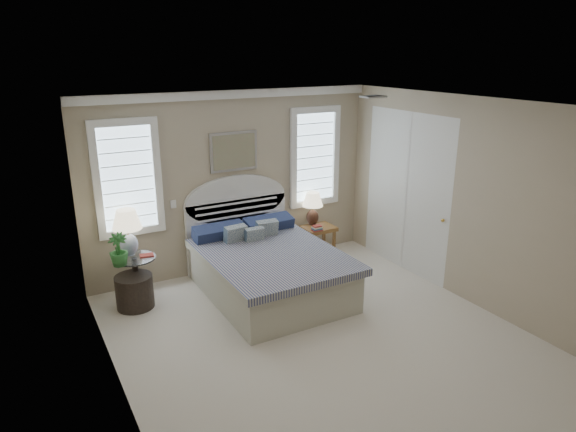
# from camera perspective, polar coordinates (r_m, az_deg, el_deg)

# --- Properties ---
(floor) EXTENTS (4.50, 5.00, 0.01)m
(floor) POSITION_cam_1_polar(r_m,az_deg,el_deg) (6.20, 3.88, -13.52)
(floor) COLOR silver
(floor) RESTS_ON ground
(ceiling) EXTENTS (4.50, 5.00, 0.01)m
(ceiling) POSITION_cam_1_polar(r_m,az_deg,el_deg) (5.32, 4.50, 12.13)
(ceiling) COLOR white
(ceiling) RESTS_ON wall_back
(wall_back) EXTENTS (4.50, 0.02, 2.70)m
(wall_back) POSITION_cam_1_polar(r_m,az_deg,el_deg) (7.74, -6.02, 3.76)
(wall_back) COLOR tan
(wall_back) RESTS_ON floor
(wall_left) EXTENTS (0.02, 5.00, 2.70)m
(wall_left) POSITION_cam_1_polar(r_m,az_deg,el_deg) (4.84, -18.85, -5.97)
(wall_left) COLOR tan
(wall_left) RESTS_ON floor
(wall_right) EXTENTS (0.02, 5.00, 2.70)m
(wall_right) POSITION_cam_1_polar(r_m,az_deg,el_deg) (7.06, 19.65, 1.40)
(wall_right) COLOR tan
(wall_right) RESTS_ON floor
(crown_molding) EXTENTS (4.50, 0.08, 0.12)m
(crown_molding) POSITION_cam_1_polar(r_m,az_deg,el_deg) (7.49, -6.22, 13.30)
(crown_molding) COLOR white
(crown_molding) RESTS_ON wall_back
(hvac_vent) EXTENTS (0.30, 0.20, 0.02)m
(hvac_vent) POSITION_cam_1_polar(r_m,az_deg,el_deg) (6.67, 9.44, 12.95)
(hvac_vent) COLOR #B2B2B2
(hvac_vent) RESTS_ON ceiling
(switch_plate) EXTENTS (0.08, 0.01, 0.12)m
(switch_plate) POSITION_cam_1_polar(r_m,az_deg,el_deg) (7.47, -12.62, 1.31)
(switch_plate) COLOR white
(switch_plate) RESTS_ON wall_back
(window_left) EXTENTS (0.90, 0.06, 1.60)m
(window_left) POSITION_cam_1_polar(r_m,az_deg,el_deg) (7.21, -17.41, 4.03)
(window_left) COLOR silver
(window_left) RESTS_ON wall_back
(window_right) EXTENTS (0.90, 0.06, 1.60)m
(window_right) POSITION_cam_1_polar(r_m,az_deg,el_deg) (8.30, 2.94, 6.58)
(window_right) COLOR silver
(window_right) RESTS_ON wall_back
(painting) EXTENTS (0.74, 0.04, 0.58)m
(painting) POSITION_cam_1_polar(r_m,az_deg,el_deg) (7.60, -6.01, 7.13)
(painting) COLOR silver
(painting) RESTS_ON wall_back
(closet_door) EXTENTS (0.02, 1.80, 2.40)m
(closet_door) POSITION_cam_1_polar(r_m,az_deg,el_deg) (7.89, 12.99, 2.54)
(closet_door) COLOR white
(closet_door) RESTS_ON floor
(bed) EXTENTS (1.72, 2.28, 1.47)m
(bed) POSITION_cam_1_polar(r_m,az_deg,el_deg) (7.15, -2.43, -5.54)
(bed) COLOR #BAB9A4
(bed) RESTS_ON floor
(side_table_left) EXTENTS (0.56, 0.56, 0.63)m
(side_table_left) POSITION_cam_1_polar(r_m,az_deg,el_deg) (7.18, -16.55, -6.23)
(side_table_left) COLOR black
(side_table_left) RESTS_ON floor
(nightstand_right) EXTENTS (0.50, 0.40, 0.53)m
(nightstand_right) POSITION_cam_1_polar(r_m,az_deg,el_deg) (8.31, 3.42, -2.13)
(nightstand_right) COLOR brown
(nightstand_right) RESTS_ON floor
(floor_pot) EXTENTS (0.56, 0.56, 0.44)m
(floor_pot) POSITION_cam_1_polar(r_m,az_deg,el_deg) (7.08, -16.67, -8.04)
(floor_pot) COLOR black
(floor_pot) RESTS_ON floor
(lamp_left) EXTENTS (0.51, 0.51, 0.64)m
(lamp_left) POSITION_cam_1_polar(r_m,az_deg,el_deg) (7.06, -17.43, -1.20)
(lamp_left) COLOR white
(lamp_left) RESTS_ON side_table_left
(lamp_right) EXTENTS (0.37, 0.37, 0.54)m
(lamp_right) POSITION_cam_1_polar(r_m,az_deg,el_deg) (8.26, 2.76, 1.24)
(lamp_right) COLOR black
(lamp_right) RESTS_ON nightstand_right
(potted_plant) EXTENTS (0.31, 0.31, 0.42)m
(potted_plant) POSITION_cam_1_polar(r_m,az_deg,el_deg) (6.81, -18.34, -3.58)
(potted_plant) COLOR #3C7A30
(potted_plant) RESTS_ON side_table_left
(books_left) EXTENTS (0.20, 0.16, 0.02)m
(books_left) POSITION_cam_1_polar(r_m,az_deg,el_deg) (7.07, -15.42, -4.25)
(books_left) COLOR maroon
(books_left) RESTS_ON side_table_left
(books_right) EXTENTS (0.16, 0.12, 0.09)m
(books_right) POSITION_cam_1_polar(r_m,az_deg,el_deg) (8.06, 3.24, -1.37)
(books_right) COLOR maroon
(books_right) RESTS_ON nightstand_right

